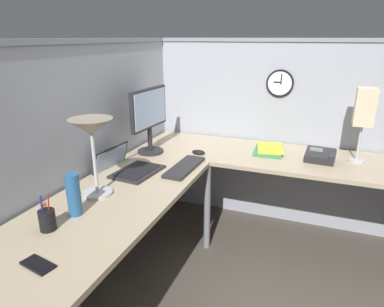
# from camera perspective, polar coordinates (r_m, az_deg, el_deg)

# --- Properties ---
(ground_plane) EXTENTS (6.80, 6.80, 0.00)m
(ground_plane) POSITION_cam_1_polar(r_m,az_deg,el_deg) (2.67, 4.69, -17.67)
(ground_plane) COLOR #4C443D
(cubicle_wall_back) EXTENTS (2.57, 0.12, 1.58)m
(cubicle_wall_back) POSITION_cam_1_polar(r_m,az_deg,el_deg) (2.37, -18.06, -1.70)
(cubicle_wall_back) COLOR #999EA8
(cubicle_wall_back) RESTS_ON ground
(cubicle_wall_right) EXTENTS (0.12, 2.37, 1.58)m
(cubicle_wall_right) POSITION_cam_1_polar(r_m,az_deg,el_deg) (3.06, 14.55, 3.21)
(cubicle_wall_right) COLOR #999EA8
(cubicle_wall_right) RESTS_ON ground
(desk) EXTENTS (2.35, 2.15, 0.73)m
(desk) POSITION_cam_1_polar(r_m,az_deg,el_deg) (2.21, 5.23, -6.84)
(desk) COLOR tan
(desk) RESTS_ON ground
(monitor) EXTENTS (0.46, 0.20, 0.50)m
(monitor) POSITION_cam_1_polar(r_m,az_deg,el_deg) (2.62, -7.13, 6.26)
(monitor) COLOR #232326
(monitor) RESTS_ON desk
(laptop) EXTENTS (0.37, 0.41, 0.22)m
(laptop) POSITION_cam_1_polar(r_m,az_deg,el_deg) (2.35, -11.00, -2.23)
(laptop) COLOR #232326
(laptop) RESTS_ON desk
(keyboard) EXTENTS (0.43, 0.15, 0.02)m
(keyboard) POSITION_cam_1_polar(r_m,az_deg,el_deg) (2.35, -1.24, -2.29)
(keyboard) COLOR #232326
(keyboard) RESTS_ON desk
(computer_mouse) EXTENTS (0.06, 0.10, 0.03)m
(computer_mouse) POSITION_cam_1_polar(r_m,az_deg,el_deg) (2.63, 1.09, 0.22)
(computer_mouse) COLOR black
(computer_mouse) RESTS_ON desk
(desk_lamp_dome) EXTENTS (0.24, 0.24, 0.44)m
(desk_lamp_dome) POSITION_cam_1_polar(r_m,az_deg,el_deg) (1.93, -16.37, 3.25)
(desk_lamp_dome) COLOR #B7BABF
(desk_lamp_dome) RESTS_ON desk
(pen_cup) EXTENTS (0.08, 0.08, 0.18)m
(pen_cup) POSITION_cam_1_polar(r_m,az_deg,el_deg) (1.76, -22.98, -10.10)
(pen_cup) COLOR black
(pen_cup) RESTS_ON desk
(cell_phone) EXTENTS (0.09, 0.15, 0.01)m
(cell_phone) POSITION_cam_1_polar(r_m,az_deg,el_deg) (1.55, -24.30, -16.54)
(cell_phone) COLOR black
(cell_phone) RESTS_ON desk
(thermos_flask) EXTENTS (0.07, 0.07, 0.22)m
(thermos_flask) POSITION_cam_1_polar(r_m,az_deg,el_deg) (1.82, -19.12, -6.51)
(thermos_flask) COLOR #26598C
(thermos_flask) RESTS_ON desk
(office_phone) EXTENTS (0.21, 0.22, 0.11)m
(office_phone) POSITION_cam_1_polar(r_m,az_deg,el_deg) (2.65, 20.71, -0.44)
(office_phone) COLOR #232326
(office_phone) RESTS_ON desk
(book_stack) EXTENTS (0.31, 0.24, 0.04)m
(book_stack) POSITION_cam_1_polar(r_m,az_deg,el_deg) (2.74, 12.69, 0.62)
(book_stack) COLOR #3F7F4C
(book_stack) RESTS_ON desk
(desk_lamp_paper) EXTENTS (0.13, 0.13, 0.53)m
(desk_lamp_paper) POSITION_cam_1_polar(r_m,az_deg,el_deg) (2.67, 26.82, 6.61)
(desk_lamp_paper) COLOR #B7BABF
(desk_lamp_paper) RESTS_ON desk
(wall_clock) EXTENTS (0.04, 0.22, 0.22)m
(wall_clock) POSITION_cam_1_polar(r_m,az_deg,el_deg) (2.93, 14.45, 11.27)
(wall_clock) COLOR black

